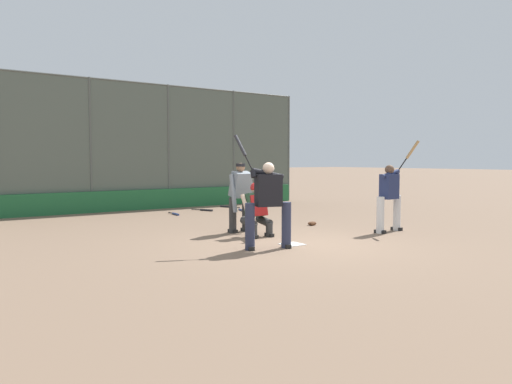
{
  "coord_description": "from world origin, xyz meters",
  "views": [
    {
      "loc": [
        6.57,
        7.91,
        1.76
      ],
      "look_at": [
        0.21,
        -1.0,
        1.05
      ],
      "focal_mm": 35.0,
      "sensor_mm": 36.0,
      "label": 1
    }
  ],
  "objects_px": {
    "umpire_home": "(240,195)",
    "spare_bat_near_backstop": "(205,210)",
    "batter_at_plate": "(268,202)",
    "spare_bat_by_padding": "(227,207)",
    "catcher_behind_plate": "(257,209)",
    "spare_bat_third_base_side": "(242,210)",
    "fielding_glove_on_dirt": "(312,223)",
    "batter_on_deck": "(390,195)",
    "spare_bat_first_base_side": "(175,214)"
  },
  "relations": [
    {
      "from": "umpire_home",
      "to": "spare_bat_near_backstop",
      "type": "distance_m",
      "value": 5.3
    },
    {
      "from": "batter_at_plate",
      "to": "spare_bat_by_padding",
      "type": "height_order",
      "value": "batter_at_plate"
    },
    {
      "from": "batter_at_plate",
      "to": "catcher_behind_plate",
      "type": "height_order",
      "value": "batter_at_plate"
    },
    {
      "from": "spare_bat_third_base_side",
      "to": "umpire_home",
      "type": "bearing_deg",
      "value": 161.85
    },
    {
      "from": "fielding_glove_on_dirt",
      "to": "batter_on_deck",
      "type": "bearing_deg",
      "value": 109.58
    },
    {
      "from": "batter_at_plate",
      "to": "umpire_home",
      "type": "xyz_separation_m",
      "value": [
        -0.81,
        -2.2,
        -0.03
      ]
    },
    {
      "from": "batter_at_plate",
      "to": "batter_on_deck",
      "type": "distance_m",
      "value": 3.82
    },
    {
      "from": "batter_on_deck",
      "to": "spare_bat_by_padding",
      "type": "xyz_separation_m",
      "value": [
        -0.09,
        -7.54,
        -0.86
      ]
    },
    {
      "from": "umpire_home",
      "to": "spare_bat_third_base_side",
      "type": "relative_size",
      "value": 1.89
    },
    {
      "from": "spare_bat_near_backstop",
      "to": "fielding_glove_on_dirt",
      "type": "height_order",
      "value": "fielding_glove_on_dirt"
    },
    {
      "from": "catcher_behind_plate",
      "to": "umpire_home",
      "type": "distance_m",
      "value": 0.83
    },
    {
      "from": "umpire_home",
      "to": "batter_on_deck",
      "type": "xyz_separation_m",
      "value": [
        -3.0,
        2.05,
        -0.01
      ]
    },
    {
      "from": "batter_on_deck",
      "to": "spare_bat_third_base_side",
      "type": "bearing_deg",
      "value": 84.39
    },
    {
      "from": "batter_at_plate",
      "to": "batter_on_deck",
      "type": "relative_size",
      "value": 1.01
    },
    {
      "from": "umpire_home",
      "to": "fielding_glove_on_dirt",
      "type": "relative_size",
      "value": 6.14
    },
    {
      "from": "spare_bat_by_padding",
      "to": "spare_bat_third_base_side",
      "type": "bearing_deg",
      "value": 146.1
    },
    {
      "from": "spare_bat_first_base_side",
      "to": "spare_bat_third_base_side",
      "type": "bearing_deg",
      "value": 87.38
    },
    {
      "from": "batter_on_deck",
      "to": "catcher_behind_plate",
      "type": "bearing_deg",
      "value": 150.04
    },
    {
      "from": "spare_bat_first_base_side",
      "to": "fielding_glove_on_dirt",
      "type": "xyz_separation_m",
      "value": [
        -1.87,
        4.44,
        0.02
      ]
    },
    {
      "from": "batter_at_plate",
      "to": "spare_bat_by_padding",
      "type": "xyz_separation_m",
      "value": [
        -3.9,
        -7.69,
        -0.9
      ]
    },
    {
      "from": "fielding_glove_on_dirt",
      "to": "batter_at_plate",
      "type": "bearing_deg",
      "value": 34.7
    },
    {
      "from": "catcher_behind_plate",
      "to": "batter_on_deck",
      "type": "relative_size",
      "value": 0.56
    },
    {
      "from": "batter_on_deck",
      "to": "spare_bat_first_base_side",
      "type": "relative_size",
      "value": 2.73
    },
    {
      "from": "batter_on_deck",
      "to": "spare_bat_near_backstop",
      "type": "relative_size",
      "value": 2.68
    },
    {
      "from": "spare_bat_third_base_side",
      "to": "spare_bat_first_base_side",
      "type": "bearing_deg",
      "value": 99.39
    },
    {
      "from": "spare_bat_first_base_side",
      "to": "spare_bat_near_backstop",
      "type": "bearing_deg",
      "value": 114.39
    },
    {
      "from": "spare_bat_near_backstop",
      "to": "spare_bat_third_base_side",
      "type": "height_order",
      "value": "same"
    },
    {
      "from": "umpire_home",
      "to": "fielding_glove_on_dirt",
      "type": "bearing_deg",
      "value": 175.33
    },
    {
      "from": "batter_on_deck",
      "to": "fielding_glove_on_dirt",
      "type": "relative_size",
      "value": 8.16
    },
    {
      "from": "spare_bat_first_base_side",
      "to": "batter_at_plate",
      "type": "bearing_deg",
      "value": -6.36
    },
    {
      "from": "batter_on_deck",
      "to": "fielding_glove_on_dirt",
      "type": "bearing_deg",
      "value": 102.17
    },
    {
      "from": "spare_bat_first_base_side",
      "to": "catcher_behind_plate",
      "type": "bearing_deg",
      "value": -0.98
    },
    {
      "from": "spare_bat_third_base_side",
      "to": "catcher_behind_plate",
      "type": "bearing_deg",
      "value": 165.86
    },
    {
      "from": "batter_on_deck",
      "to": "spare_bat_third_base_side",
      "type": "xyz_separation_m",
      "value": [
        0.19,
        -6.16,
        -0.86
      ]
    },
    {
      "from": "umpire_home",
      "to": "spare_bat_first_base_side",
      "type": "height_order",
      "value": "umpire_home"
    },
    {
      "from": "spare_bat_by_padding",
      "to": "spare_bat_first_base_side",
      "type": "bearing_deg",
      "value": 89.97
    },
    {
      "from": "catcher_behind_plate",
      "to": "spare_bat_near_backstop",
      "type": "bearing_deg",
      "value": -106.13
    },
    {
      "from": "spare_bat_near_backstop",
      "to": "spare_bat_first_base_side",
      "type": "bearing_deg",
      "value": -93.56
    },
    {
      "from": "spare_bat_by_padding",
      "to": "spare_bat_first_base_side",
      "type": "height_order",
      "value": "same"
    },
    {
      "from": "catcher_behind_plate",
      "to": "batter_on_deck",
      "type": "distance_m",
      "value": 3.32
    },
    {
      "from": "catcher_behind_plate",
      "to": "spare_bat_first_base_side",
      "type": "bearing_deg",
      "value": -93.21
    },
    {
      "from": "batter_on_deck",
      "to": "spare_bat_third_base_side",
      "type": "distance_m",
      "value": 6.22
    },
    {
      "from": "batter_at_plate",
      "to": "catcher_behind_plate",
      "type": "distance_m",
      "value": 1.63
    },
    {
      "from": "batter_on_deck",
      "to": "fielding_glove_on_dirt",
      "type": "height_order",
      "value": "batter_on_deck"
    },
    {
      "from": "spare_bat_by_padding",
      "to": "spare_bat_near_backstop",
      "type": "bearing_deg",
      "value": 92.2
    },
    {
      "from": "spare_bat_first_base_side",
      "to": "fielding_glove_on_dirt",
      "type": "relative_size",
      "value": 2.99
    },
    {
      "from": "batter_at_plate",
      "to": "batter_on_deck",
      "type": "height_order",
      "value": "batter_at_plate"
    },
    {
      "from": "spare_bat_near_backstop",
      "to": "batter_at_plate",
      "type": "bearing_deg",
      "value": -43.99
    },
    {
      "from": "catcher_behind_plate",
      "to": "fielding_glove_on_dirt",
      "type": "height_order",
      "value": "catcher_behind_plate"
    },
    {
      "from": "catcher_behind_plate",
      "to": "spare_bat_near_backstop",
      "type": "relative_size",
      "value": 1.49
    }
  ]
}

